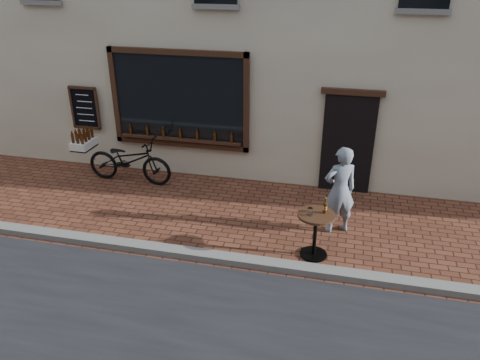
# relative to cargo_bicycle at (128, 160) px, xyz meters

# --- Properties ---
(ground) EXTENTS (90.00, 90.00, 0.00)m
(ground) POSITION_rel_cargo_bicycle_xyz_m (3.00, -2.78, -0.55)
(ground) COLOR #4F2719
(ground) RESTS_ON ground
(kerb) EXTENTS (90.00, 0.25, 0.12)m
(kerb) POSITION_rel_cargo_bicycle_xyz_m (3.00, -2.58, -0.49)
(kerb) COLOR slate
(kerb) RESTS_ON ground
(cargo_bicycle) EXTENTS (2.37, 0.77, 1.15)m
(cargo_bicycle) POSITION_rel_cargo_bicycle_xyz_m (0.00, 0.00, 0.00)
(cargo_bicycle) COLOR black
(cargo_bicycle) RESTS_ON ground
(bistro_table) EXTENTS (0.65, 0.65, 1.12)m
(bistro_table) POSITION_rel_cargo_bicycle_xyz_m (4.48, -2.05, 0.05)
(bistro_table) COLOR black
(bistro_table) RESTS_ON ground
(pedestrian) EXTENTS (0.74, 0.64, 1.72)m
(pedestrian) POSITION_rel_cargo_bicycle_xyz_m (4.82, -1.12, 0.31)
(pedestrian) COLOR slate
(pedestrian) RESTS_ON ground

